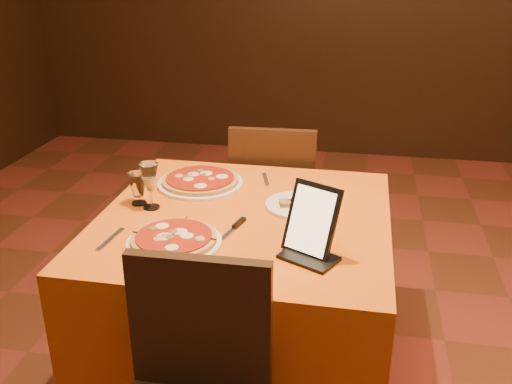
% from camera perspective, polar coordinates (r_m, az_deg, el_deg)
% --- Properties ---
extents(main_table, '(1.10, 1.10, 0.75)m').
position_cam_1_polar(main_table, '(2.37, -1.12, -10.58)').
color(main_table, orange).
rests_on(main_table, floor).
extents(chair_main_far, '(0.44, 0.44, 0.91)m').
position_cam_1_polar(chair_main_far, '(3.03, 1.99, -0.93)').
color(chair_main_far, black).
rests_on(chair_main_far, floor).
extents(pizza_near, '(0.33, 0.33, 0.03)m').
position_cam_1_polar(pizza_near, '(1.99, -8.19, -4.80)').
color(pizza_near, white).
rests_on(pizza_near, main_table).
extents(pizza_far, '(0.37, 0.37, 0.03)m').
position_cam_1_polar(pizza_far, '(2.47, -5.60, 1.04)').
color(pizza_far, white).
rests_on(pizza_far, main_table).
extents(cutlet_dish, '(0.26, 0.26, 0.03)m').
position_cam_1_polar(cutlet_dish, '(2.26, 4.28, -1.19)').
color(cutlet_dish, white).
rests_on(cutlet_dish, main_table).
extents(wine_glass, '(0.09, 0.09, 0.19)m').
position_cam_1_polar(wine_glass, '(2.25, -10.54, 0.63)').
color(wine_glass, '#CFCB75').
rests_on(wine_glass, main_table).
extents(water_glass, '(0.09, 0.09, 0.13)m').
position_cam_1_polar(water_glass, '(2.31, -11.72, 0.32)').
color(water_glass, white).
rests_on(water_glass, main_table).
extents(tablet, '(0.20, 0.17, 0.23)m').
position_cam_1_polar(tablet, '(1.88, 5.59, -2.78)').
color(tablet, black).
rests_on(tablet, main_table).
extents(knife, '(0.07, 0.21, 0.01)m').
position_cam_1_polar(knife, '(2.04, -2.78, -4.19)').
color(knife, '#A7A8AD').
rests_on(knife, main_table).
extents(fork_near, '(0.04, 0.17, 0.01)m').
position_cam_1_polar(fork_near, '(2.07, -14.32, -4.59)').
color(fork_near, silver).
rests_on(fork_near, main_table).
extents(fork_far, '(0.06, 0.15, 0.01)m').
position_cam_1_polar(fork_far, '(2.52, 0.97, 1.26)').
color(fork_far, silver).
rests_on(fork_far, main_table).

